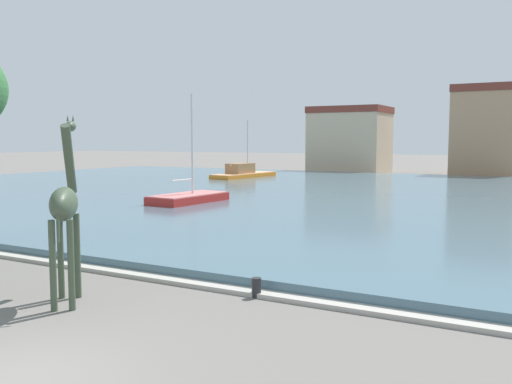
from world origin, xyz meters
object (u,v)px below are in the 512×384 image
(giraffe_statue, at_px, (65,207))
(sailboat_orange, at_px, (247,175))
(sailboat_red, at_px, (194,200))
(mooring_bollard, at_px, (256,288))

(giraffe_statue, height_order, sailboat_orange, sailboat_orange)
(sailboat_red, distance_m, mooring_bollard, 19.11)
(giraffe_statue, relative_size, sailboat_red, 0.69)
(giraffe_statue, relative_size, mooring_bollard, 9.21)
(mooring_bollard, bearing_deg, sailboat_orange, 120.01)
(sailboat_red, xyz_separation_m, mooring_bollard, (12.23, -14.68, -0.19))
(sailboat_orange, bearing_deg, sailboat_red, -68.46)
(sailboat_orange, bearing_deg, mooring_bollard, -59.99)
(giraffe_statue, relative_size, sailboat_orange, 0.48)
(sailboat_red, relative_size, mooring_bollard, 13.26)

